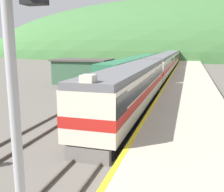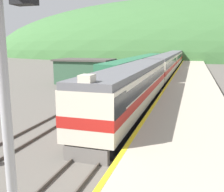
{
  "view_description": "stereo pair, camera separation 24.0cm",
  "coord_description": "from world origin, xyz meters",
  "px_view_note": "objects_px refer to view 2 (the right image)",
  "views": [
    {
      "loc": [
        4.56,
        0.25,
        5.73
      ],
      "look_at": [
        -0.28,
        16.75,
        2.35
      ],
      "focal_mm": 42.0,
      "sensor_mm": 36.0,
      "label": 1
    },
    {
      "loc": [
        4.79,
        0.32,
        5.73
      ],
      "look_at": [
        -0.28,
        16.75,
        2.35
      ],
      "focal_mm": 42.0,
      "sensor_mm": 36.0,
      "label": 2
    }
  ],
  "objects_px": {
    "carriage_third": "(174,59)",
    "signal_mast_main": "(1,56)",
    "carriage_fourth": "(179,55)",
    "siding_train": "(140,66)",
    "express_train_lead_car": "(133,87)",
    "carriage_second": "(163,66)"
  },
  "relations": [
    {
      "from": "carriage_third",
      "to": "carriage_second",
      "type": "bearing_deg",
      "value": -90.0
    },
    {
      "from": "carriage_second",
      "to": "siding_train",
      "type": "distance_m",
      "value": 6.8
    },
    {
      "from": "carriage_third",
      "to": "carriage_fourth",
      "type": "xyz_separation_m",
      "value": [
        0.0,
        23.77,
        0.0
      ]
    },
    {
      "from": "express_train_lead_car",
      "to": "signal_mast_main",
      "type": "xyz_separation_m",
      "value": [
        1.48,
        -17.65,
        3.35
      ]
    },
    {
      "from": "siding_train",
      "to": "carriage_fourth",
      "type": "bearing_deg",
      "value": 83.47
    },
    {
      "from": "express_train_lead_car",
      "to": "signal_mast_main",
      "type": "distance_m",
      "value": 18.03
    },
    {
      "from": "carriage_second",
      "to": "carriage_fourth",
      "type": "height_order",
      "value": "same"
    },
    {
      "from": "carriage_third",
      "to": "carriage_fourth",
      "type": "height_order",
      "value": "same"
    },
    {
      "from": "carriage_third",
      "to": "signal_mast_main",
      "type": "height_order",
      "value": "signal_mast_main"
    },
    {
      "from": "express_train_lead_car",
      "to": "carriage_fourth",
      "type": "bearing_deg",
      "value": 90.0
    },
    {
      "from": "carriage_second",
      "to": "carriage_fourth",
      "type": "xyz_separation_m",
      "value": [
        0.0,
        47.53,
        0.0
      ]
    },
    {
      "from": "express_train_lead_car",
      "to": "carriage_second",
      "type": "relative_size",
      "value": 0.95
    },
    {
      "from": "carriage_fourth",
      "to": "siding_train",
      "type": "height_order",
      "value": "carriage_fourth"
    },
    {
      "from": "signal_mast_main",
      "to": "carriage_fourth",
      "type": "bearing_deg",
      "value": 90.95
    },
    {
      "from": "carriage_third",
      "to": "signal_mast_main",
      "type": "distance_m",
      "value": 64.89
    },
    {
      "from": "carriage_third",
      "to": "siding_train",
      "type": "height_order",
      "value": "carriage_third"
    },
    {
      "from": "carriage_second",
      "to": "carriage_third",
      "type": "xyz_separation_m",
      "value": [
        0.0,
        23.77,
        0.0
      ]
    },
    {
      "from": "express_train_lead_car",
      "to": "siding_train",
      "type": "xyz_separation_m",
      "value": [
        -4.91,
        28.06,
        -0.39
      ]
    },
    {
      "from": "carriage_second",
      "to": "carriage_fourth",
      "type": "distance_m",
      "value": 47.53
    },
    {
      "from": "siding_train",
      "to": "signal_mast_main",
      "type": "distance_m",
      "value": 46.31
    },
    {
      "from": "carriage_third",
      "to": "signal_mast_main",
      "type": "bearing_deg",
      "value": -88.69
    },
    {
      "from": "express_train_lead_car",
      "to": "carriage_second",
      "type": "distance_m",
      "value": 23.37
    }
  ]
}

